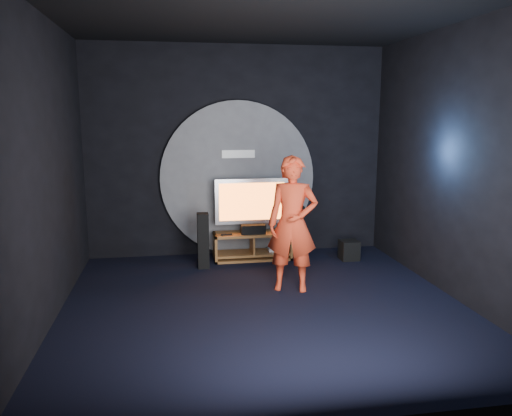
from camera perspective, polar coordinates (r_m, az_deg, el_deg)
The scene contains 15 objects.
floor at distance 6.41m, azimuth 0.92°, elevation -11.02°, with size 5.00×5.00×0.00m, color black.
back_wall at distance 8.45m, azimuth -2.14°, elevation 6.45°, with size 5.00×0.04×3.50m, color black.
front_wall at distance 3.58m, azimuth 8.28°, elevation 0.67°, with size 5.00×0.04×3.50m, color black.
left_wall at distance 6.06m, azimuth -23.04°, elevation 3.97°, with size 0.04×5.00×3.50m, color black.
right_wall at distance 6.90m, azimuth 21.93°, elevation 4.75°, with size 0.04×5.00×3.50m, color black.
ceiling at distance 6.07m, azimuth 1.03°, elevation 21.47°, with size 5.00×5.00×0.01m, color black.
wall_disc_panel at distance 8.44m, azimuth -2.07°, elevation 3.38°, with size 2.60×0.11×2.60m.
media_console at distance 8.30m, azimuth -0.37°, elevation -4.53°, with size 1.28×0.45×0.45m.
tv at distance 8.20m, azimuth -0.50°, elevation 0.59°, with size 1.21×0.22×0.89m.
center_speaker at distance 8.13m, azimuth -0.32°, elevation -2.45°, with size 0.40×0.15×0.15m, color black.
remote at distance 8.06m, azimuth -3.39°, elevation -3.06°, with size 0.18×0.05×0.02m, color black.
tower_speaker_left at distance 7.81m, azimuth -6.06°, elevation -3.74°, with size 0.17×0.19×0.87m, color black.
tower_speaker_right at distance 8.40m, azimuth 4.83°, elevation -2.69°, with size 0.17×0.19×0.87m, color black.
subwoofer at distance 8.42m, azimuth 10.59°, elevation -4.74°, with size 0.29×0.29×0.32m, color black.
player at distance 6.72m, azimuth 4.19°, elevation -1.84°, with size 0.67×0.44×1.84m, color red.
Camera 1 is at (-1.09, -5.86, 2.36)m, focal length 35.00 mm.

